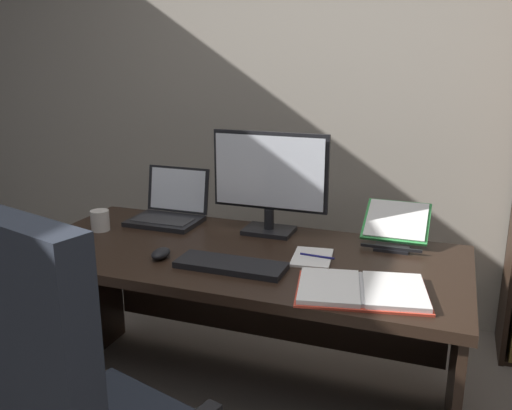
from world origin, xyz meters
The scene contains 11 objects.
wall_back centered at (0.00, 2.00, 1.35)m, with size 5.67×0.12×2.71m, color #A89E8E.
desk centered at (-0.16, 0.94, 0.53)m, with size 1.80×0.81×0.72m.
monitor centered at (-0.13, 1.14, 0.96)m, with size 0.53×0.16×0.46m.
laptop centered at (-0.64, 1.14, 0.77)m, with size 0.33×0.29×0.24m.
keyboard centered at (-0.13, 0.68, 0.73)m, with size 0.42×0.15×0.02m, color black.
computer_mouse centered at (-0.43, 0.68, 0.74)m, with size 0.06×0.10×0.04m, color black.
reading_stand_with_book centered at (0.42, 1.20, 0.79)m, with size 0.27×0.29×0.15m.
open_binder centered at (0.37, 0.63, 0.73)m, with size 0.49×0.38×0.02m.
notepad centered at (0.13, 0.88, 0.72)m, with size 0.15×0.21×0.01m, color white.
pen centered at (0.15, 0.88, 0.73)m, with size 0.01×0.01×0.14m, color navy.
coffee_mug centered at (-0.87, 0.90, 0.77)m, with size 0.08×0.08×0.09m, color silver.
Camera 1 is at (0.62, -1.09, 1.51)m, focal length 38.29 mm.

